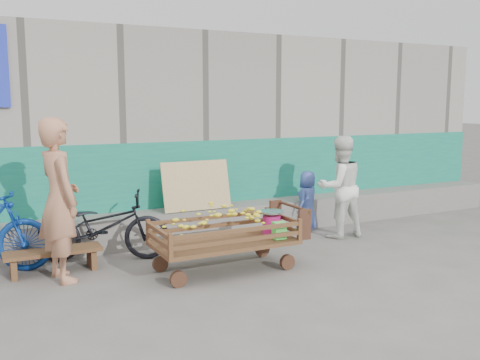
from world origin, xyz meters
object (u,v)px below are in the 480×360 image
bench (53,256)px  child (308,201)px  woman (340,187)px  bicycle_dark (102,226)px  banana_cart (222,228)px  vendor_man (59,200)px

bench → child: size_ratio=1.18×
woman → bench: bearing=2.4°
woman → bicycle_dark: (-3.36, 0.37, -0.31)m
banana_cart → bench: bearing=154.6°
woman → bicycle_dark: size_ratio=0.90×
banana_cart → bench: size_ratio=1.65×
banana_cart → woman: (2.22, 0.70, 0.22)m
vendor_man → bicycle_dark: vendor_man is taller
banana_cart → woman: size_ratio=1.21×
bench → bicycle_dark: (0.63, 0.23, 0.23)m
bench → bicycle_dark: size_ratio=0.66×
banana_cart → bicycle_dark: size_ratio=1.09×
vendor_man → child: 3.84m
banana_cart → woman: 2.34m
child → bench: bearing=-25.6°
banana_cart → bench: 1.98m
bench → bicycle_dark: bearing=20.5°
vendor_man → child: size_ratio=1.96×
banana_cart → child: (2.03, 1.24, -0.06)m
vendor_man → woman: bearing=-99.0°
banana_cart → bicycle_dark: 1.57m
woman → child: (-0.19, 0.54, -0.28)m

